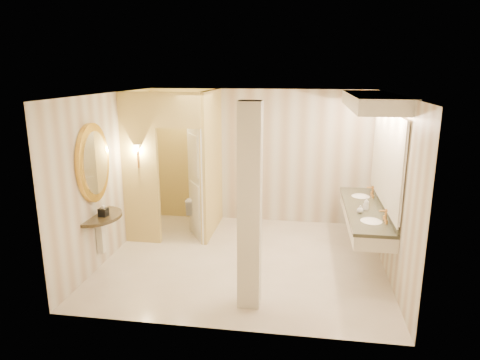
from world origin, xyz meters
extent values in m
plane|color=silver|center=(0.00, 0.00, 0.00)|extent=(4.50, 4.50, 0.00)
plane|color=white|center=(0.00, 0.00, 2.70)|extent=(4.50, 4.50, 0.00)
cube|color=beige|center=(0.00, 2.00, 1.35)|extent=(4.50, 0.02, 2.70)
cube|color=beige|center=(0.00, -2.00, 1.35)|extent=(4.50, 0.02, 2.70)
cube|color=beige|center=(-2.25, 0.00, 1.35)|extent=(0.02, 4.00, 2.70)
cube|color=beige|center=(2.25, 0.00, 1.35)|extent=(0.02, 4.00, 2.70)
cube|color=#EFD67D|center=(-0.80, 1.25, 1.35)|extent=(0.10, 1.50, 2.70)
cube|color=#EFD67D|center=(-1.93, 0.50, 1.35)|extent=(0.65, 0.10, 2.70)
cube|color=#EFD67D|center=(-1.20, 0.50, 2.40)|extent=(0.80, 0.10, 0.60)
cube|color=silver|center=(-1.01, 0.84, 1.05)|extent=(0.46, 0.71, 2.10)
cylinder|color=#C5843F|center=(-1.93, 0.43, 1.55)|extent=(0.03, 0.03, 0.30)
cone|color=silver|center=(-1.93, 0.43, 1.75)|extent=(0.14, 0.14, 0.14)
cube|color=silver|center=(1.95, 0.40, 0.73)|extent=(0.60, 2.42, 0.24)
cube|color=black|center=(1.95, 0.40, 0.85)|extent=(0.64, 2.46, 0.05)
cube|color=black|center=(2.23, 0.40, 0.92)|extent=(0.03, 2.42, 0.10)
ellipsoid|color=white|center=(1.95, -0.26, 0.83)|extent=(0.40, 0.44, 0.15)
cylinder|color=#C5843F|center=(2.15, -0.26, 0.96)|extent=(0.03, 0.03, 0.22)
ellipsoid|color=white|center=(1.95, 1.06, 0.83)|extent=(0.40, 0.44, 0.15)
cylinder|color=#C5843F|center=(2.15, 1.06, 0.96)|extent=(0.03, 0.03, 0.22)
cube|color=white|center=(2.23, 0.40, 1.70)|extent=(0.03, 2.42, 1.40)
cube|color=silver|center=(1.95, 0.40, 2.59)|extent=(0.75, 2.62, 0.22)
cylinder|color=black|center=(-2.23, -0.61, 0.85)|extent=(0.93, 0.93, 0.05)
cube|color=silver|center=(-2.19, -0.61, 0.55)|extent=(0.10, 0.10, 0.60)
cylinder|color=#EEBF46|center=(-2.21, -0.61, 1.70)|extent=(0.07, 0.93, 0.93)
cylinder|color=white|center=(-2.17, -0.61, 1.70)|extent=(0.02, 0.74, 0.74)
cube|color=silver|center=(0.26, -1.36, 1.35)|extent=(0.29, 0.29, 2.70)
cube|color=black|center=(-2.09, -0.65, 0.94)|extent=(0.13, 0.13, 0.13)
imported|color=white|center=(-1.11, 1.28, 0.35)|extent=(0.47, 0.73, 0.69)
imported|color=beige|center=(1.93, 0.28, 0.95)|extent=(0.09, 0.09, 0.15)
imported|color=silver|center=(1.83, 0.09, 0.94)|extent=(0.11, 0.11, 0.13)
imported|color=#C6B28C|center=(1.94, 0.26, 0.98)|extent=(0.09, 0.09, 0.21)
camera|label=1|loc=(0.92, -6.49, 3.05)|focal=32.00mm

